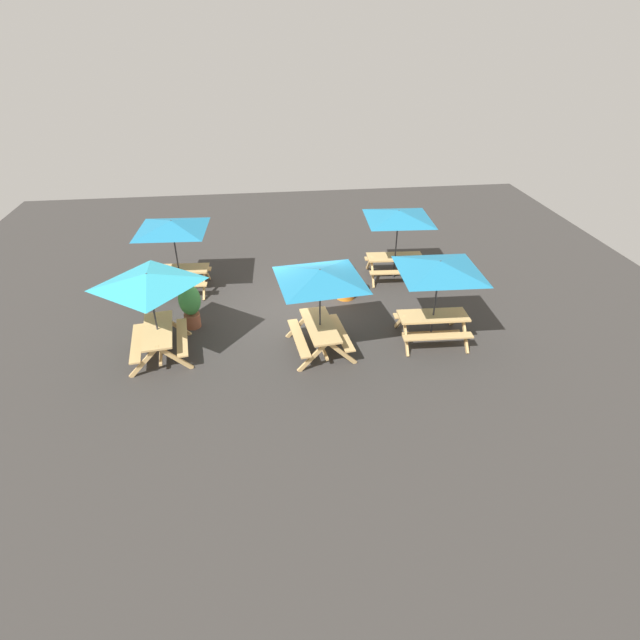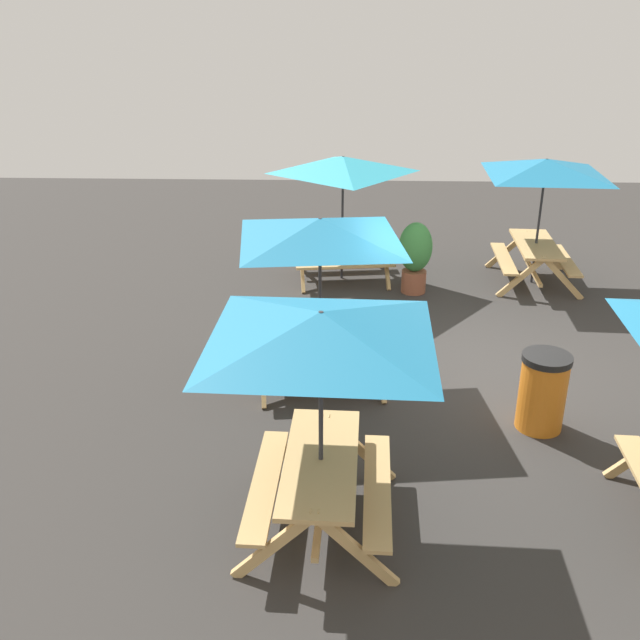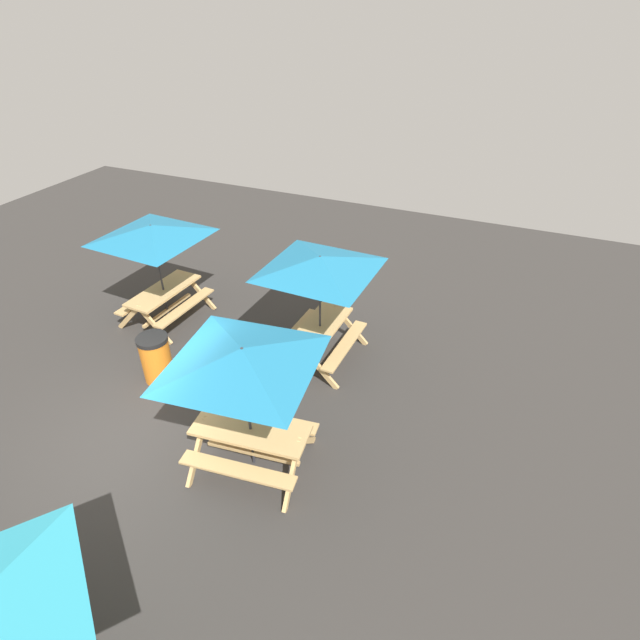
{
  "view_description": "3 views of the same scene",
  "coord_description": "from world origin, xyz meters",
  "px_view_note": "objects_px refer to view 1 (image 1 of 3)",
  "views": [
    {
      "loc": [
        0.98,
        12.49,
        7.37
      ],
      "look_at": [
        -0.33,
        1.89,
        0.9
      ],
      "focal_mm": 28.0,
      "sensor_mm": 36.0,
      "label": 1
    },
    {
      "loc": [
        -9.02,
        1.59,
        4.74
      ],
      "look_at": [
        -0.33,
        1.89,
        0.9
      ],
      "focal_mm": 40.0,
      "sensor_mm": 36.0,
      "label": 2
    },
    {
      "loc": [
        4.24,
        4.99,
        6.37
      ],
      "look_at": [
        -3.32,
        1.78,
        0.9
      ],
      "focal_mm": 28.0,
      "sensor_mm": 36.0,
      "label": 3
    }
  ],
  "objects_px": {
    "picnic_table_3": "(398,220)",
    "potted_plant_0": "(190,304)",
    "picnic_table_2": "(439,272)",
    "trash_bin_orange": "(346,283)",
    "picnic_table_0": "(172,231)",
    "picnic_table_1": "(320,281)",
    "picnic_table_4": "(149,285)"
  },
  "relations": [
    {
      "from": "picnic_table_3",
      "to": "potted_plant_0",
      "type": "height_order",
      "value": "picnic_table_3"
    },
    {
      "from": "picnic_table_2",
      "to": "picnic_table_3",
      "type": "distance_m",
      "value": 3.79
    },
    {
      "from": "trash_bin_orange",
      "to": "potted_plant_0",
      "type": "bearing_deg",
      "value": 14.35
    },
    {
      "from": "potted_plant_0",
      "to": "picnic_table_0",
      "type": "bearing_deg",
      "value": -75.99
    },
    {
      "from": "picnic_table_1",
      "to": "picnic_table_4",
      "type": "bearing_deg",
      "value": -100.47
    },
    {
      "from": "picnic_table_4",
      "to": "picnic_table_0",
      "type": "bearing_deg",
      "value": 171.01
    },
    {
      "from": "picnic_table_1",
      "to": "trash_bin_orange",
      "type": "bearing_deg",
      "value": 151.05
    },
    {
      "from": "trash_bin_orange",
      "to": "potted_plant_0",
      "type": "relative_size",
      "value": 0.76
    },
    {
      "from": "picnic_table_2",
      "to": "potted_plant_0",
      "type": "height_order",
      "value": "picnic_table_2"
    },
    {
      "from": "picnic_table_2",
      "to": "trash_bin_orange",
      "type": "height_order",
      "value": "picnic_table_2"
    },
    {
      "from": "picnic_table_2",
      "to": "trash_bin_orange",
      "type": "distance_m",
      "value": 3.54
    },
    {
      "from": "picnic_table_2",
      "to": "picnic_table_0",
      "type": "bearing_deg",
      "value": -26.11
    },
    {
      "from": "picnic_table_0",
      "to": "potted_plant_0",
      "type": "bearing_deg",
      "value": 107.06
    },
    {
      "from": "picnic_table_4",
      "to": "trash_bin_orange",
      "type": "distance_m",
      "value": 5.9
    },
    {
      "from": "picnic_table_3",
      "to": "picnic_table_1",
      "type": "bearing_deg",
      "value": 56.36
    },
    {
      "from": "picnic_table_2",
      "to": "trash_bin_orange",
      "type": "relative_size",
      "value": 2.88
    },
    {
      "from": "picnic_table_2",
      "to": "picnic_table_4",
      "type": "relative_size",
      "value": 1.21
    },
    {
      "from": "picnic_table_0",
      "to": "picnic_table_1",
      "type": "bearing_deg",
      "value": 138.83
    },
    {
      "from": "picnic_table_4",
      "to": "picnic_table_2",
      "type": "bearing_deg",
      "value": 81.3
    },
    {
      "from": "picnic_table_1",
      "to": "picnic_table_3",
      "type": "distance_m",
      "value": 4.89
    },
    {
      "from": "picnic_table_0",
      "to": "picnic_table_1",
      "type": "distance_m",
      "value": 5.49
    },
    {
      "from": "picnic_table_3",
      "to": "trash_bin_orange",
      "type": "distance_m",
      "value": 2.64
    },
    {
      "from": "picnic_table_4",
      "to": "potted_plant_0",
      "type": "relative_size",
      "value": 1.81
    },
    {
      "from": "picnic_table_2",
      "to": "trash_bin_orange",
      "type": "xyz_separation_m",
      "value": [
        1.87,
        -2.61,
        -1.49
      ]
    },
    {
      "from": "picnic_table_0",
      "to": "picnic_table_1",
      "type": "height_order",
      "value": "same"
    },
    {
      "from": "picnic_table_2",
      "to": "trash_bin_orange",
      "type": "bearing_deg",
      "value": -52.21
    },
    {
      "from": "picnic_table_3",
      "to": "trash_bin_orange",
      "type": "height_order",
      "value": "picnic_table_3"
    },
    {
      "from": "picnic_table_1",
      "to": "picnic_table_2",
      "type": "distance_m",
      "value": 2.99
    },
    {
      "from": "trash_bin_orange",
      "to": "picnic_table_0",
      "type": "bearing_deg",
      "value": -12.39
    },
    {
      "from": "picnic_table_3",
      "to": "picnic_table_4",
      "type": "bearing_deg",
      "value": 30.87
    },
    {
      "from": "picnic_table_2",
      "to": "picnic_table_4",
      "type": "distance_m",
      "value": 7.02
    },
    {
      "from": "picnic_table_1",
      "to": "picnic_table_3",
      "type": "height_order",
      "value": "same"
    }
  ]
}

